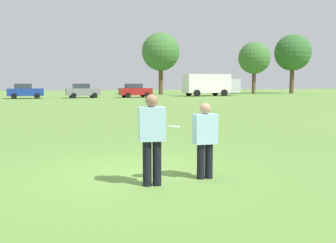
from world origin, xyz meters
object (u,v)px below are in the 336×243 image
object	(u,v)px
player_thrower	(152,135)
parked_car_near_right	(135,90)
player_defender	(205,137)
box_truck	(210,84)
parked_car_center	(25,91)
frisbee	(173,126)
parked_car_mid_right	(83,91)

from	to	relation	value
player_thrower	parked_car_near_right	distance (m)	42.95
player_defender	box_truck	size ratio (longest dim) A/B	0.17
parked_car_center	player_thrower	bearing A→B (deg)	-86.13
player_thrower	box_truck	distance (m)	48.98
frisbee	parked_car_mid_right	distance (m)	42.26
frisbee	player_defender	bearing A→B (deg)	-1.88
player_defender	frisbee	distance (m)	0.70
player_thrower	player_defender	size ratio (longest dim) A/B	1.12
player_defender	parked_car_near_right	bearing A→B (deg)	76.99
frisbee	parked_car_mid_right	bearing A→B (deg)	85.22
parked_car_near_right	frisbee	bearing A→B (deg)	-103.88
player_defender	parked_car_near_right	distance (m)	42.55
player_defender	box_truck	distance (m)	48.35
parked_car_mid_right	parked_car_near_right	distance (m)	6.75
player_thrower	frisbee	xyz separation A→B (m)	(0.47, 0.16, 0.12)
frisbee	parked_car_center	distance (m)	42.76
parked_car_center	parked_car_near_right	size ratio (longest dim) A/B	1.00
frisbee	box_truck	world-z (taller)	box_truck
frisbee	box_truck	bearing A→B (deg)	62.88
player_thrower	box_truck	world-z (taller)	box_truck
player_defender	frisbee	bearing A→B (deg)	178.12
parked_car_center	parked_car_near_right	distance (m)	13.66
player_defender	parked_car_center	size ratio (longest dim) A/B	0.35
player_defender	box_truck	world-z (taller)	box_truck
player_defender	parked_car_mid_right	xyz separation A→B (m)	(2.86, 42.13, 0.09)
player_thrower	parked_car_near_right	bearing A→B (deg)	75.56
parked_car_near_right	player_defender	bearing A→B (deg)	-103.01
frisbee	parked_car_mid_right	world-z (taller)	parked_car_mid_right
frisbee	box_truck	xyz separation A→B (m)	(22.16, 43.27, 0.69)
player_thrower	box_truck	xyz separation A→B (m)	(22.63, 43.43, 0.81)
parked_car_near_right	player_thrower	bearing A→B (deg)	-104.44
player_defender	box_truck	bearing A→B (deg)	63.59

